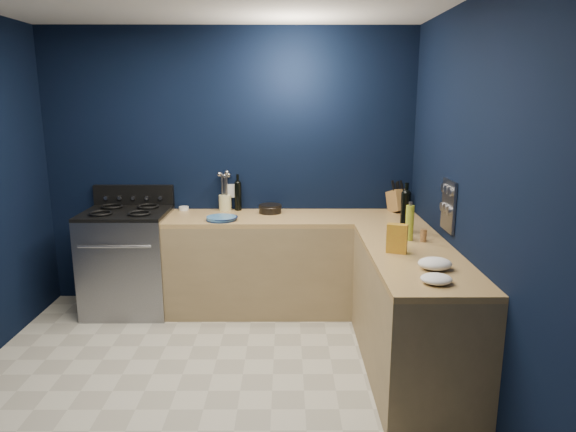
{
  "coord_description": "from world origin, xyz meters",
  "views": [
    {
      "loc": [
        0.53,
        -3.22,
        1.97
      ],
      "look_at": [
        0.55,
        1.0,
        1.0
      ],
      "focal_mm": 32.56,
      "sensor_mm": 36.0,
      "label": 1
    }
  ],
  "objects_px": {
    "crouton_bag": "(397,239)",
    "knife_block": "(397,201)",
    "plate_stack": "(221,218)",
    "utensil_crock": "(225,203)",
    "gas_range": "(129,263)"
  },
  "relations": [
    {
      "from": "gas_range",
      "to": "utensil_crock",
      "type": "height_order",
      "value": "utensil_crock"
    },
    {
      "from": "plate_stack",
      "to": "crouton_bag",
      "type": "height_order",
      "value": "crouton_bag"
    },
    {
      "from": "utensil_crock",
      "to": "plate_stack",
      "type": "bearing_deg",
      "value": -88.21
    },
    {
      "from": "knife_block",
      "to": "crouton_bag",
      "type": "distance_m",
      "value": 1.37
    },
    {
      "from": "gas_range",
      "to": "knife_block",
      "type": "bearing_deg",
      "value": 4.67
    },
    {
      "from": "utensil_crock",
      "to": "crouton_bag",
      "type": "height_order",
      "value": "crouton_bag"
    },
    {
      "from": "utensil_crock",
      "to": "knife_block",
      "type": "height_order",
      "value": "knife_block"
    },
    {
      "from": "utensil_crock",
      "to": "crouton_bag",
      "type": "bearing_deg",
      "value": -46.05
    },
    {
      "from": "gas_range",
      "to": "knife_block",
      "type": "xyz_separation_m",
      "value": [
        2.51,
        0.21,
        0.54
      ]
    },
    {
      "from": "gas_range",
      "to": "plate_stack",
      "type": "bearing_deg",
      "value": -9.45
    },
    {
      "from": "crouton_bag",
      "to": "knife_block",
      "type": "bearing_deg",
      "value": 98.4
    },
    {
      "from": "plate_stack",
      "to": "knife_block",
      "type": "relative_size",
      "value": 1.31
    },
    {
      "from": "utensil_crock",
      "to": "knife_block",
      "type": "relative_size",
      "value": 0.73
    },
    {
      "from": "plate_stack",
      "to": "gas_range",
      "type": "bearing_deg",
      "value": 170.55
    },
    {
      "from": "utensil_crock",
      "to": "crouton_bag",
      "type": "relative_size",
      "value": 0.72
    }
  ]
}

